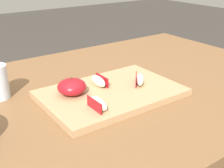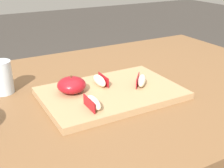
{
  "view_description": "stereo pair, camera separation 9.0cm",
  "coord_description": "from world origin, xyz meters",
  "px_view_note": "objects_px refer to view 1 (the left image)",
  "views": [
    {
      "loc": [
        -0.48,
        -0.74,
        1.12
      ],
      "look_at": [
        0.0,
        -0.06,
        0.76
      ],
      "focal_mm": 47.01,
      "sensor_mm": 36.0,
      "label": 1
    },
    {
      "loc": [
        -0.4,
        -0.78,
        1.12
      ],
      "look_at": [
        0.0,
        -0.06,
        0.76
      ],
      "focal_mm": 47.01,
      "sensor_mm": 36.0,
      "label": 2
    }
  ],
  "objects_px": {
    "apple_half_skin_up": "(72,87)",
    "apple_wedge_near_knife": "(98,81)",
    "apple_wedge_middle": "(98,103)",
    "cutting_board": "(112,93)",
    "apple_wedge_left": "(140,79)"
  },
  "relations": [
    {
      "from": "apple_half_skin_up",
      "to": "apple_wedge_near_knife",
      "type": "distance_m",
      "value": 0.1
    },
    {
      "from": "apple_wedge_near_knife",
      "to": "apple_wedge_middle",
      "type": "height_order",
      "value": "same"
    },
    {
      "from": "apple_wedge_middle",
      "to": "apple_half_skin_up",
      "type": "bearing_deg",
      "value": 95.7
    },
    {
      "from": "apple_half_skin_up",
      "to": "apple_wedge_middle",
      "type": "bearing_deg",
      "value": -84.3
    },
    {
      "from": "cutting_board",
      "to": "apple_wedge_near_knife",
      "type": "xyz_separation_m",
      "value": [
        -0.02,
        0.05,
        0.03
      ]
    },
    {
      "from": "cutting_board",
      "to": "apple_wedge_left",
      "type": "xyz_separation_m",
      "value": [
        0.1,
        -0.01,
        0.03
      ]
    },
    {
      "from": "cutting_board",
      "to": "apple_wedge_middle",
      "type": "relative_size",
      "value": 5.69
    },
    {
      "from": "cutting_board",
      "to": "apple_wedge_middle",
      "type": "height_order",
      "value": "apple_wedge_middle"
    },
    {
      "from": "apple_wedge_left",
      "to": "apple_wedge_middle",
      "type": "relative_size",
      "value": 0.97
    },
    {
      "from": "apple_half_skin_up",
      "to": "cutting_board",
      "type": "bearing_deg",
      "value": -20.97
    },
    {
      "from": "cutting_board",
      "to": "apple_wedge_left",
      "type": "height_order",
      "value": "apple_wedge_left"
    },
    {
      "from": "cutting_board",
      "to": "apple_wedge_left",
      "type": "bearing_deg",
      "value": -8.27
    },
    {
      "from": "apple_wedge_left",
      "to": "cutting_board",
      "type": "bearing_deg",
      "value": 171.73
    },
    {
      "from": "apple_half_skin_up",
      "to": "apple_wedge_left",
      "type": "bearing_deg",
      "value": -15.26
    },
    {
      "from": "apple_wedge_middle",
      "to": "cutting_board",
      "type": "bearing_deg",
      "value": 37.95
    }
  ]
}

